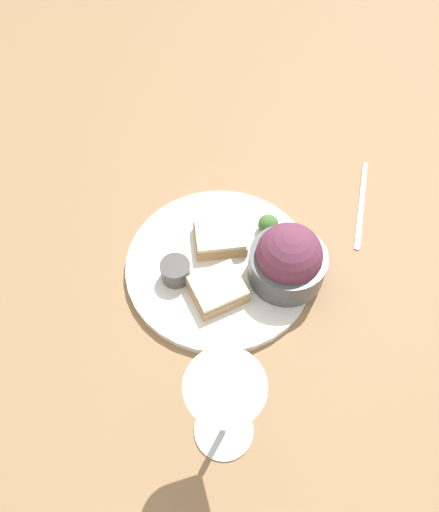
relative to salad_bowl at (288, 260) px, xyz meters
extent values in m
plane|color=#93704C|center=(-0.09, 0.05, -0.05)|extent=(4.00, 4.00, 0.00)
cylinder|color=white|center=(-0.09, 0.05, -0.05)|extent=(0.29, 0.29, 0.01)
cylinder|color=#4C5156|center=(0.00, 0.00, -0.01)|extent=(0.11, 0.11, 0.05)
sphere|color=#6B334C|center=(0.00, 0.00, 0.01)|extent=(0.10, 0.10, 0.10)
cylinder|color=#4C4C4C|center=(-0.16, 0.05, -0.02)|extent=(0.04, 0.04, 0.03)
cylinder|color=tan|center=(-0.16, 0.05, -0.01)|extent=(0.04, 0.04, 0.01)
cube|color=tan|center=(-0.07, 0.09, -0.03)|extent=(0.09, 0.08, 0.02)
cube|color=#F4E5C1|center=(-0.07, 0.09, -0.02)|extent=(0.09, 0.08, 0.01)
cube|color=tan|center=(-0.11, 0.00, -0.03)|extent=(0.08, 0.07, 0.02)
cube|color=#F4E5C1|center=(-0.11, 0.00, -0.02)|extent=(0.08, 0.07, 0.01)
cylinder|color=silver|center=(-0.17, -0.18, -0.05)|extent=(0.08, 0.08, 0.01)
cylinder|color=silver|center=(-0.17, -0.18, -0.01)|extent=(0.01, 0.01, 0.08)
cone|color=silver|center=(-0.17, -0.18, 0.08)|extent=(0.09, 0.09, 0.09)
sphere|color=#477533|center=(0.01, 0.08, -0.02)|extent=(0.03, 0.03, 0.03)
cube|color=silver|center=(0.18, 0.09, -0.05)|extent=(0.11, 0.17, 0.01)
camera|label=1|loc=(-0.23, -0.33, 0.61)|focal=35.00mm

